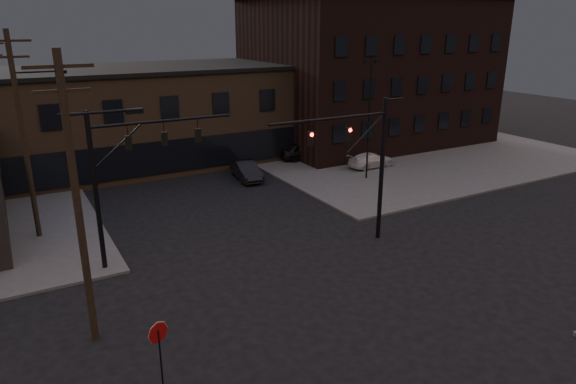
# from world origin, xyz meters

# --- Properties ---
(ground) EXTENTS (140.00, 140.00, 0.00)m
(ground) POSITION_xyz_m (0.00, 0.00, 0.00)
(ground) COLOR black
(ground) RESTS_ON ground
(sidewalk_ne) EXTENTS (30.00, 30.00, 0.15)m
(sidewalk_ne) POSITION_xyz_m (22.00, 22.00, 0.07)
(sidewalk_ne) COLOR #474744
(sidewalk_ne) RESTS_ON ground
(building_row) EXTENTS (40.00, 12.00, 8.00)m
(building_row) POSITION_xyz_m (0.00, 28.00, 4.00)
(building_row) COLOR brown
(building_row) RESTS_ON ground
(building_right) EXTENTS (22.00, 16.00, 14.00)m
(building_right) POSITION_xyz_m (22.00, 26.00, 7.00)
(building_right) COLOR black
(building_right) RESTS_ON ground
(traffic_signal_near) EXTENTS (7.12, 0.24, 8.00)m
(traffic_signal_near) POSITION_xyz_m (5.36, 4.50, 4.93)
(traffic_signal_near) COLOR black
(traffic_signal_near) RESTS_ON ground
(traffic_signal_far) EXTENTS (7.12, 0.24, 8.00)m
(traffic_signal_far) POSITION_xyz_m (-6.72, 8.00, 5.01)
(traffic_signal_far) COLOR black
(traffic_signal_far) RESTS_ON ground
(stop_sign) EXTENTS (0.72, 0.33, 2.48)m
(stop_sign) POSITION_xyz_m (-8.00, -1.99, 1.84)
(stop_sign) COLOR black
(stop_sign) RESTS_ON ground
(utility_pole_near) EXTENTS (3.70, 0.28, 11.00)m
(utility_pole_near) POSITION_xyz_m (-9.43, 2.00, 5.87)
(utility_pole_near) COLOR black
(utility_pole_near) RESTS_ON ground
(utility_pole_mid) EXTENTS (3.70, 0.28, 11.50)m
(utility_pole_mid) POSITION_xyz_m (-10.44, 14.00, 6.13)
(utility_pole_mid) COLOR black
(utility_pole_mid) RESTS_ON ground
(lot_light_a) EXTENTS (1.50, 0.28, 9.14)m
(lot_light_a) POSITION_xyz_m (13.00, 14.00, 5.51)
(lot_light_a) COLOR black
(lot_light_a) RESTS_ON ground
(lot_light_b) EXTENTS (1.50, 0.28, 9.14)m
(lot_light_b) POSITION_xyz_m (19.00, 19.00, 5.51)
(lot_light_b) COLOR black
(lot_light_b) RESTS_ON ground
(parked_car_lot_a) EXTENTS (4.92, 2.75, 1.58)m
(parked_car_lot_a) POSITION_xyz_m (11.88, 21.42, 0.94)
(parked_car_lot_a) COLOR black
(parked_car_lot_a) RESTS_ON sidewalk_ne
(parked_car_lot_b) EXTENTS (4.29, 1.91, 1.22)m
(parked_car_lot_b) POSITION_xyz_m (15.33, 16.38, 0.76)
(parked_car_lot_b) COLOR silver
(parked_car_lot_b) RESTS_ON sidewalk_ne
(car_crossing) EXTENTS (2.02, 4.51, 1.44)m
(car_crossing) POSITION_xyz_m (4.83, 18.77, 0.72)
(car_crossing) COLOR black
(car_crossing) RESTS_ON ground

